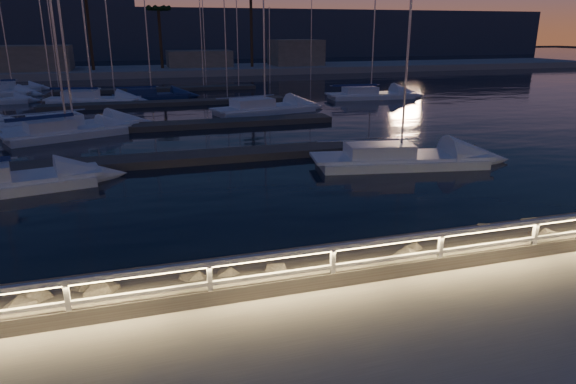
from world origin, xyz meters
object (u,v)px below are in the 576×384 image
object	(u,v)px
sailboat_f	(70,126)
sailboat_j	(91,99)
guard_rail	(291,262)
sailboat_a	(64,131)
sailboat_l	(368,94)
sailboat_m	(11,88)
sailboat_d	(396,157)
sailboat_n	(0,92)
sailboat_g	(262,108)
sailboat_k	(150,95)

from	to	relation	value
sailboat_f	sailboat_j	xyz separation A→B (m)	(0.50, 14.64, -0.01)
guard_rail	sailboat_j	bearing A→B (deg)	99.37
guard_rail	sailboat_a	size ratio (longest dim) A/B	3.35
sailboat_l	sailboat_m	xyz separation A→B (m)	(-35.81, 17.99, -0.03)
guard_rail	sailboat_j	size ratio (longest dim) A/B	3.09
sailboat_d	sailboat_n	distance (m)	46.45
guard_rail	sailboat_g	world-z (taller)	sailboat_g
sailboat_k	guard_rail	bearing A→B (deg)	-92.86
sailboat_d	sailboat_n	size ratio (longest dim) A/B	1.26
sailboat_k	sailboat_l	xyz separation A→B (m)	(21.13, -5.98, 0.03)
sailboat_k	sailboat_g	bearing A→B (deg)	-59.58
sailboat_f	sailboat_m	world-z (taller)	sailboat_f
sailboat_j	sailboat_a	bearing A→B (deg)	-79.35
sailboat_l	sailboat_n	xyz separation A→B (m)	(-36.12, 13.76, -0.03)
sailboat_l	sailboat_m	world-z (taller)	sailboat_l
sailboat_a	sailboat_d	world-z (taller)	sailboat_d
sailboat_j	sailboat_d	bearing A→B (deg)	-47.61
sailboat_a	sailboat_d	xyz separation A→B (m)	(16.84, -12.44, -0.03)
guard_rail	sailboat_d	xyz separation A→B (m)	(9.37, 12.04, -0.94)
sailboat_d	sailboat_k	distance (m)	32.72
sailboat_m	sailboat_g	bearing A→B (deg)	-50.67
guard_rail	sailboat_l	distance (m)	41.98
sailboat_k	sailboat_f	bearing A→B (deg)	-114.13
sailboat_f	sailboat_j	size ratio (longest dim) A/B	1.03
sailboat_f	sailboat_n	size ratio (longest dim) A/B	1.23
sailboat_f	sailboat_k	distance (m)	17.75
sailboat_d	guard_rail	bearing A→B (deg)	-117.85
sailboat_k	sailboat_l	distance (m)	21.96
sailboat_j	sailboat_n	xyz separation A→B (m)	(-9.56, 9.87, -0.05)
sailboat_g	sailboat_f	bearing A→B (deg)	-175.92
sailboat_g	sailboat_m	distance (m)	33.47
sailboat_k	sailboat_n	size ratio (longest dim) A/B	1.05
sailboat_a	sailboat_k	xyz separation A→B (m)	(6.17, 18.50, -0.06)
sailboat_f	sailboat_j	distance (m)	14.65
sailboat_d	sailboat_l	distance (m)	27.05
sailboat_g	sailboat_m	xyz separation A→B (m)	(-23.18, 24.14, -0.05)
guard_rail	sailboat_g	size ratio (longest dim) A/B	2.89
sailboat_j	sailboat_m	distance (m)	16.86
sailboat_a	sailboat_m	bearing A→B (deg)	83.32
sailboat_j	sailboat_l	distance (m)	26.85
sailboat_f	sailboat_g	xyz separation A→B (m)	(14.43, 4.60, -0.01)
sailboat_f	sailboat_m	distance (m)	30.04
sailboat_g	sailboat_n	xyz separation A→B (m)	(-23.49, 19.91, -0.05)
sailboat_f	sailboat_j	bearing A→B (deg)	67.26
sailboat_g	guard_rail	bearing A→B (deg)	-116.72
guard_rail	sailboat_g	distance (m)	31.69
sailboat_d	sailboat_l	size ratio (longest dim) A/B	1.00
sailboat_a	sailboat_j	size ratio (longest dim) A/B	0.92
sailboat_a	sailboat_k	size ratio (longest dim) A/B	1.04
sailboat_d	sailboat_g	world-z (taller)	sailboat_g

